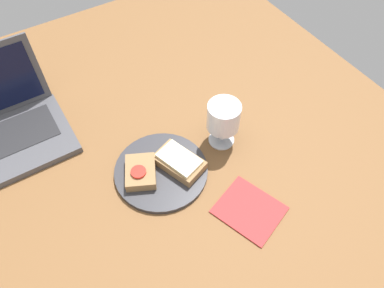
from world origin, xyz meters
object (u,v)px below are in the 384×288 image
Objects in this scene: sandwich_with_cheese at (179,162)px; plate at (161,171)px; wine_glass at (223,118)px; sandwich_with_tomato at (141,172)px; napkin at (249,210)px.

plate is at bearing 165.19° from sandwich_with_cheese.
plate is 20.23cm from wine_glass.
wine_glass is (23.22, -0.61, 6.21)cm from sandwich_with_tomato.
wine_glass is 0.92× the size of napkin.
wine_glass is at bearing 73.43° from napkin.
sandwich_with_tomato is 24.04cm from wine_glass.
sandwich_with_tomato is (-4.71, 1.20, 1.93)cm from plate.
sandwich_with_tomato is 0.88× the size of wine_glass.
wine_glass is 22.91cm from napkin.
sandwich_with_cheese is 1.20× the size of sandwich_with_tomato.
sandwich_with_cheese is at bearing 112.73° from napkin.
sandwich_with_tomato is at bearing 165.45° from sandwich_with_cheese.
sandwich_with_cheese and sandwich_with_tomato have the same top height.
sandwich_with_tomato is 0.81× the size of napkin.
wine_glass is at bearing -1.51° from sandwich_with_tomato.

